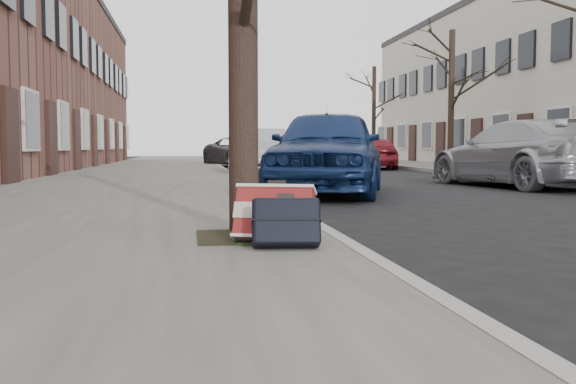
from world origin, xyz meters
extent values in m
plane|color=black|center=(0.00, 0.00, 0.00)|extent=(120.00, 120.00, 0.00)
cube|color=slate|center=(-3.70, 15.00, 0.06)|extent=(5.00, 70.00, 0.12)
cube|color=slate|center=(7.80, 15.00, 0.06)|extent=(4.00, 70.00, 0.12)
cube|color=black|center=(-2.00, 1.20, 0.13)|extent=(0.85, 0.85, 0.02)
cube|color=maroon|center=(-1.84, 0.81, 0.35)|extent=(0.67, 0.51, 0.46)
cube|color=black|center=(-1.78, 0.58, 0.32)|extent=(0.53, 0.34, 0.40)
imported|color=navy|center=(0.06, 7.57, 0.81)|extent=(3.29, 5.09, 1.61)
imported|color=#B3B7BB|center=(-0.23, 16.37, 0.73)|extent=(2.31, 4.65, 1.47)
imported|color=#3A393F|center=(-0.18, 24.40, 0.67)|extent=(3.54, 5.25, 1.34)
imported|color=#A0A1A7|center=(4.64, 8.97, 0.72)|extent=(2.66, 5.20, 1.44)
imported|color=maroon|center=(4.90, 20.64, 0.64)|extent=(2.28, 4.01, 1.29)
cylinder|color=black|center=(7.20, 18.77, 2.66)|extent=(0.23, 0.23, 5.09)
cylinder|color=black|center=(7.20, 28.89, 2.62)|extent=(0.22, 0.22, 4.99)
camera|label=1|loc=(-2.49, -4.08, 0.87)|focal=40.00mm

